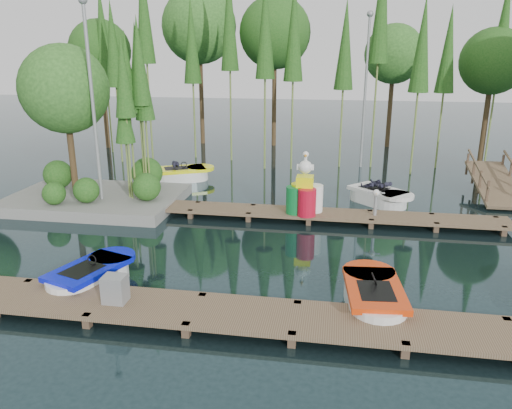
% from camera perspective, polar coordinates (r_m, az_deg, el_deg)
% --- Properties ---
extents(ground_plane, '(90.00, 90.00, 0.00)m').
position_cam_1_polar(ground_plane, '(15.02, -2.20, -4.48)').
color(ground_plane, '#1D3236').
extents(near_dock, '(18.00, 1.50, 0.50)m').
position_cam_1_polar(near_dock, '(10.98, -7.03, -11.96)').
color(near_dock, brown).
rests_on(near_dock, ground).
extents(far_dock, '(15.00, 1.20, 0.50)m').
position_cam_1_polar(far_dock, '(17.11, 2.75, -0.89)').
color(far_dock, brown).
rests_on(far_dock, ground).
extents(island, '(6.20, 4.20, 6.75)m').
position_cam_1_polar(island, '(19.40, -19.05, 9.32)').
color(island, gray).
rests_on(island, ground).
extents(tree_screen, '(34.42, 18.53, 10.31)m').
position_cam_1_polar(tree_screen, '(24.74, -2.06, 18.59)').
color(tree_screen, '#46331E').
rests_on(tree_screen, ground).
extents(lamp_island, '(0.30, 0.30, 7.25)m').
position_cam_1_polar(lamp_island, '(18.23, -18.30, 12.35)').
color(lamp_island, gray).
rests_on(lamp_island, ground).
extents(lamp_rear, '(0.30, 0.30, 7.25)m').
position_cam_1_polar(lamp_rear, '(24.71, 12.46, 13.90)').
color(lamp_rear, gray).
rests_on(lamp_rear, ground).
extents(ramp, '(1.50, 3.94, 1.49)m').
position_cam_1_polar(ramp, '(21.65, 25.66, 2.28)').
color(ramp, brown).
rests_on(ramp, ground).
extents(boat_blue, '(1.89, 2.76, 0.85)m').
position_cam_1_polar(boat_blue, '(13.01, -18.35, -7.82)').
color(boat_blue, white).
rests_on(boat_blue, ground).
extents(boat_red, '(1.45, 2.79, 0.91)m').
position_cam_1_polar(boat_red, '(11.66, 13.27, -10.32)').
color(boat_red, white).
rests_on(boat_red, ground).
extents(boat_yellow_far, '(2.96, 2.27, 1.35)m').
position_cam_1_polar(boat_yellow_far, '(22.35, -8.47, 3.46)').
color(boat_yellow_far, white).
rests_on(boat_yellow_far, ground).
extents(boat_white_far, '(2.75, 2.71, 1.26)m').
position_cam_1_polar(boat_white_far, '(19.33, 13.88, 0.93)').
color(boat_white_far, white).
rests_on(boat_white_far, ground).
extents(utility_cabinet, '(0.50, 0.42, 0.61)m').
position_cam_1_polar(utility_cabinet, '(11.40, -15.81, -9.27)').
color(utility_cabinet, gray).
rests_on(utility_cabinet, near_dock).
extents(yellow_barrel, '(0.65, 0.65, 0.97)m').
position_cam_1_polar(yellow_barrel, '(16.89, 5.13, 0.79)').
color(yellow_barrel, '#FBFF0D').
rests_on(yellow_barrel, far_dock).
extents(drum_cluster, '(1.22, 1.12, 2.10)m').
position_cam_1_polar(drum_cluster, '(16.69, 5.65, 1.04)').
color(drum_cluster, '#0C702E').
rests_on(drum_cluster, far_dock).
extents(seagull_post, '(0.55, 0.30, 0.89)m').
position_cam_1_polar(seagull_post, '(16.87, 13.54, 0.74)').
color(seagull_post, gray).
rests_on(seagull_post, far_dock).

